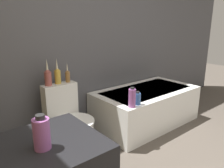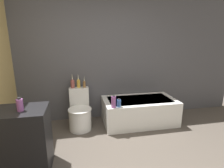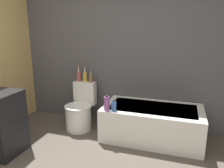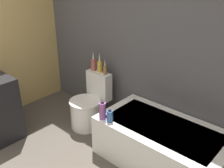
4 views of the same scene
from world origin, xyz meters
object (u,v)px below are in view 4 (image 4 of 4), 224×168
bathtub (161,144)px  toilet (89,107)px  vase_bronze (105,69)px  shampoo_bottle_short (110,116)px  vase_gold (93,64)px  vase_silver (100,66)px  shampoo_bottle_tall (102,111)px

bathtub → toilet: (-1.19, -0.00, 0.03)m
vase_bronze → shampoo_bottle_short: (0.57, -0.53, -0.25)m
toilet → shampoo_bottle_short: size_ratio=4.85×
vase_gold → shampoo_bottle_short: 1.00m
vase_silver → shampoo_bottle_short: bearing=-38.5°
vase_gold → shampoo_bottle_tall: bearing=-38.3°
bathtub → vase_gold: vase_gold is taller
bathtub → shampoo_bottle_short: shampoo_bottle_short is taller
vase_silver → shampoo_bottle_tall: vase_silver is taller
vase_gold → shampoo_bottle_tall: (0.70, -0.55, -0.24)m
shampoo_bottle_short → toilet: bearing=155.6°
vase_silver → shampoo_bottle_short: vase_silver is taller
vase_bronze → shampoo_bottle_short: 0.82m
bathtub → vase_gold: 1.45m
vase_silver → vase_bronze: bearing=-6.6°
toilet → vase_silver: size_ratio=2.69×
toilet → vase_bronze: bearing=63.0°
vase_gold → vase_silver: (0.11, 0.01, -0.00)m
vase_silver → bathtub: bearing=-10.9°
bathtub → shampoo_bottle_tall: 0.77m
bathtub → vase_bronze: size_ratio=6.53×
toilet → vase_bronze: (0.11, 0.22, 0.54)m
vase_gold → shampoo_bottle_tall: size_ratio=1.26×
bathtub → shampoo_bottle_short: (-0.50, -0.32, 0.31)m
vase_silver → shampoo_bottle_tall: (0.59, -0.56, -0.24)m
bathtub → vase_bronze: bearing=168.6°
vase_bronze → shampoo_bottle_tall: vase_bronze is taller
toilet → vase_gold: size_ratio=2.64×
vase_gold → shampoo_bottle_tall: vase_gold is taller
toilet → shampoo_bottle_short: toilet is taller
bathtub → toilet: size_ratio=1.94×
toilet → shampoo_bottle_tall: 0.74m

